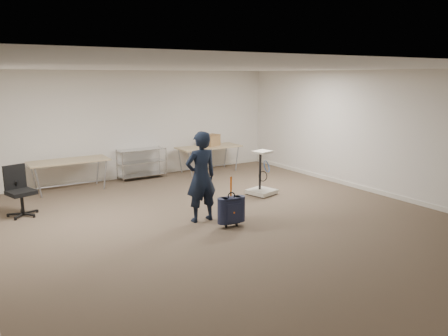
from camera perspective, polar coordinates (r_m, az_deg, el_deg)
ground at (r=8.14m, az=0.62°, el=-7.18°), size 9.00×9.00×0.00m
room_shell at (r=9.26m, az=-4.06°, el=-4.49°), size 8.00×9.00×9.00m
folding_table_left at (r=10.83m, az=-19.61°, el=0.69°), size 1.80×0.75×0.73m
folding_table_right at (r=12.21m, az=-2.00°, el=2.60°), size 1.80×0.75×0.73m
wire_shelf at (r=11.65m, az=-10.70°, el=0.76°), size 1.22×0.47×0.80m
person at (r=8.04m, az=-3.02°, el=-1.16°), size 0.62×0.41×1.69m
suitcase at (r=7.84m, az=0.96°, el=-5.52°), size 0.36×0.24×0.93m
office_chair at (r=9.35m, az=-24.99°, el=-3.87°), size 0.60×0.60×0.98m
equipment_cart at (r=10.00m, az=4.96°, el=-1.98°), size 0.67×0.67×1.01m
cardboard_box at (r=12.29m, az=-1.65°, el=3.66°), size 0.50×0.43×0.32m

